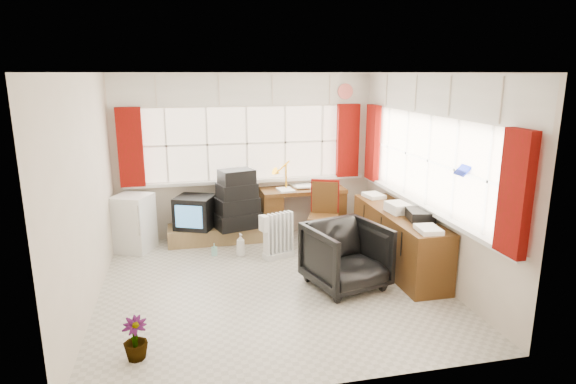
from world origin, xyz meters
name	(u,v)px	position (x,y,z in m)	size (l,w,h in m)	color
ground	(272,285)	(0.00, 0.00, 0.00)	(4.00, 4.00, 0.00)	beige
room_walls	(270,163)	(0.00, 0.00, 1.50)	(4.00, 4.00, 4.00)	beige
window_back	(248,176)	(0.00, 1.94, 0.95)	(3.70, 0.12, 3.60)	#F6DEC2
window_right	(423,201)	(1.94, 0.00, 0.95)	(0.12, 3.70, 3.60)	#F6DEC2
curtains	(325,152)	(0.92, 0.93, 1.46)	(3.83, 3.83, 1.15)	maroon
overhead_cabinets	(329,92)	(0.98, 0.98, 2.25)	(3.98, 3.98, 0.48)	white
desk	(302,208)	(0.83, 1.80, 0.42)	(1.31, 0.66, 0.79)	#5A3615
desk_lamp	(286,170)	(0.56, 1.74, 1.06)	(0.18, 0.17, 0.44)	#EFA10A
task_chair	(324,213)	(0.99, 1.11, 0.53)	(0.55, 0.56, 1.00)	black
office_chair	(346,256)	(0.86, -0.23, 0.39)	(0.83, 0.86, 0.78)	black
radiator	(278,240)	(0.26, 0.85, 0.26)	(0.46, 0.31, 0.64)	white
credenza	(398,239)	(1.73, 0.20, 0.39)	(0.50, 2.00, 0.85)	#5A3615
file_tray	(420,215)	(1.83, -0.15, 0.81)	(0.29, 0.37, 0.12)	black
tv_bench	(215,233)	(-0.55, 1.72, 0.12)	(1.40, 0.50, 0.25)	olive
crt_tv	(195,212)	(-0.83, 1.68, 0.49)	(0.68, 0.65, 0.48)	black
hifi_stack	(237,202)	(-0.22, 1.55, 0.65)	(0.73, 0.57, 0.88)	black
mini_fridge	(134,223)	(-1.71, 1.61, 0.41)	(0.64, 0.64, 0.82)	white
spray_bottle_a	(241,245)	(-0.24, 1.03, 0.16)	(0.13, 0.13, 0.33)	white
spray_bottle_b	(214,249)	(-0.61, 1.13, 0.09)	(0.08, 0.08, 0.18)	#8ACEC1
flower_vase	(135,339)	(-1.47, -1.26, 0.20)	(0.22, 0.22, 0.39)	black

